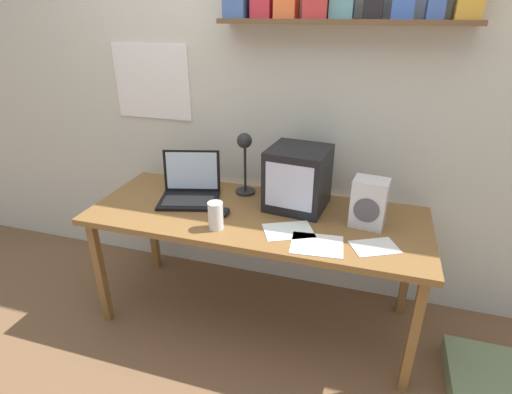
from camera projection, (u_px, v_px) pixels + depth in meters
The scene contains 13 objects.
ground_plane at pixel (256, 315), 2.53m from camera, with size 12.00×12.00×0.00m, color brown.
back_wall at pixel (280, 91), 2.37m from camera, with size 5.60×0.24×2.60m.
corner_desk at pixel (256, 222), 2.25m from camera, with size 1.87×0.72×0.73m.
crt_monitor at pixel (298, 178), 2.23m from camera, with size 0.35×0.35×0.35m.
laptop at pixel (190, 187), 2.38m from camera, with size 0.40×0.36×0.27m.
desk_lamp at pixel (245, 155), 2.33m from camera, with size 0.12×0.16×0.39m.
juice_glass at pixel (216, 217), 2.04m from camera, with size 0.08×0.08×0.15m.
space_heater at pixel (369, 203), 2.05m from camera, with size 0.19×0.15×0.26m.
computer_mouse at pixel (224, 212), 2.20m from camera, with size 0.06×0.11×0.03m.
printed_handout at pixel (317, 245), 1.92m from camera, with size 0.27×0.22×0.00m.
loose_paper_near_laptop at pixel (375, 247), 1.90m from camera, with size 0.26×0.23×0.00m.
loose_paper_near_monitor at pixel (288, 231), 2.04m from camera, with size 0.30×0.27×0.00m.
floor_cushion at pixel (497, 384), 2.00m from camera, with size 0.46×0.46×0.10m.
Camera 1 is at (0.58, -1.89, 1.76)m, focal length 28.00 mm.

